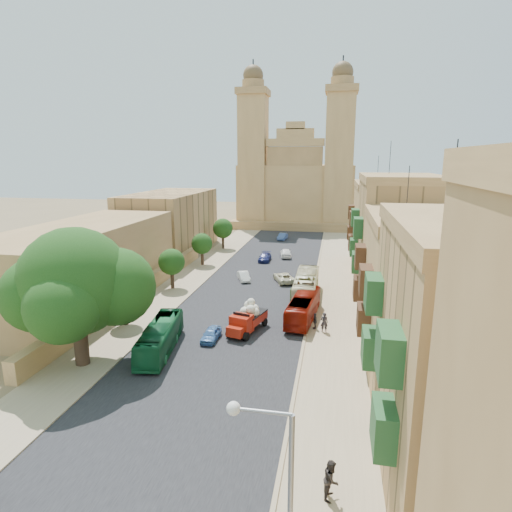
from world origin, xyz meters
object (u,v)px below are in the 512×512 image
(street_tree_a, at_px, (124,294))
(pedestrian_a, at_px, (324,322))
(bus_green_north, at_px, (160,337))
(car_white_b, at_px, (286,253))
(ficus_tree, at_px, (77,285))
(street_tree_b, at_px, (172,262))
(streetlamp, at_px, (275,492))
(car_blue_a, at_px, (211,334))
(pedestrian_c, at_px, (315,321))
(olive_pickup, at_px, (304,293))
(car_cream, at_px, (284,277))
(church, at_px, (297,185))
(pedestrian_b, at_px, (331,479))
(bus_cream_east, at_px, (306,286))
(car_white_a, at_px, (244,276))
(street_tree_d, at_px, (223,229))
(car_blue_b, at_px, (283,237))
(street_tree_c, at_px, (202,244))
(bus_red_east, at_px, (303,307))
(red_truck, at_px, (247,318))

(street_tree_a, distance_m, pedestrian_a, 18.81)
(bus_green_north, height_order, car_white_b, bus_green_north)
(ficus_tree, height_order, street_tree_b, ficus_tree)
(streetlamp, xyz_separation_m, car_blue_a, (-8.72, 22.06, -4.66))
(streetlamp, distance_m, pedestrian_c, 26.64)
(olive_pickup, bearing_deg, pedestrian_c, -78.52)
(bus_green_north, relative_size, car_cream, 1.98)
(church, distance_m, car_white_b, 36.38)
(pedestrian_c, bearing_deg, streetlamp, -12.19)
(bus_green_north, distance_m, pedestrian_b, 19.23)
(bus_cream_east, bearing_deg, car_white_a, -34.38)
(bus_cream_east, relative_size, car_cream, 2.36)
(car_blue_a, xyz_separation_m, pedestrian_a, (9.62, 3.62, 0.39))
(street_tree_a, distance_m, car_white_b, 33.52)
(bus_cream_east, relative_size, pedestrian_c, 6.87)
(car_blue_a, bearing_deg, pedestrian_a, 21.09)
(car_white_a, relative_size, pedestrian_b, 1.79)
(street_tree_d, height_order, bus_cream_east, street_tree_d)
(pedestrian_b, bearing_deg, car_white_a, 29.09)
(street_tree_b, relative_size, car_blue_b, 1.26)
(bus_green_north, distance_m, pedestrian_a, 14.59)
(car_cream, bearing_deg, car_white_b, -106.25)
(street_tree_c, bearing_deg, bus_red_east, -49.71)
(car_blue_a, xyz_separation_m, car_blue_b, (0.24, 48.19, 0.10))
(car_white_a, xyz_separation_m, car_blue_b, (1.40, 29.38, 0.07))
(bus_green_north, relative_size, pedestrian_b, 4.50)
(street_tree_c, xyz_separation_m, bus_cream_east, (16.29, -12.83, -1.74))
(street_tree_d, bearing_deg, car_white_a, -67.72)
(red_truck, bearing_deg, car_white_b, 90.15)
(street_tree_b, relative_size, streetlamp, 0.60)
(car_blue_a, relative_size, pedestrian_a, 1.71)
(olive_pickup, distance_m, car_cream, 7.91)
(car_blue_a, xyz_separation_m, car_white_b, (2.63, 33.30, 0.17))
(pedestrian_c, bearing_deg, olive_pickup, 179.35)
(street_tree_b, relative_size, pedestrian_c, 3.24)
(streetlamp, height_order, olive_pickup, streetlamp)
(ficus_tree, distance_m, car_white_a, 26.51)
(bus_cream_east, distance_m, car_blue_a, 15.03)
(street_tree_c, xyz_separation_m, street_tree_d, (0.00, 12.00, 0.39))
(street_tree_d, bearing_deg, red_truck, -71.74)
(red_truck, distance_m, car_white_a, 16.81)
(ficus_tree, relative_size, streetlamp, 1.30)
(street_tree_b, bearing_deg, street_tree_d, 90.00)
(street_tree_b, height_order, pedestrian_b, street_tree_b)
(bus_cream_east, xyz_separation_m, car_white_a, (-8.45, 5.69, -0.88))
(pedestrian_c, bearing_deg, red_truck, -85.92)
(street_tree_d, xyz_separation_m, car_white_b, (11.63, -4.65, -2.86))
(car_blue_b, relative_size, pedestrian_c, 2.57)
(street_tree_a, height_order, car_white_a, street_tree_a)
(street_tree_d, bearing_deg, church, 71.91)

